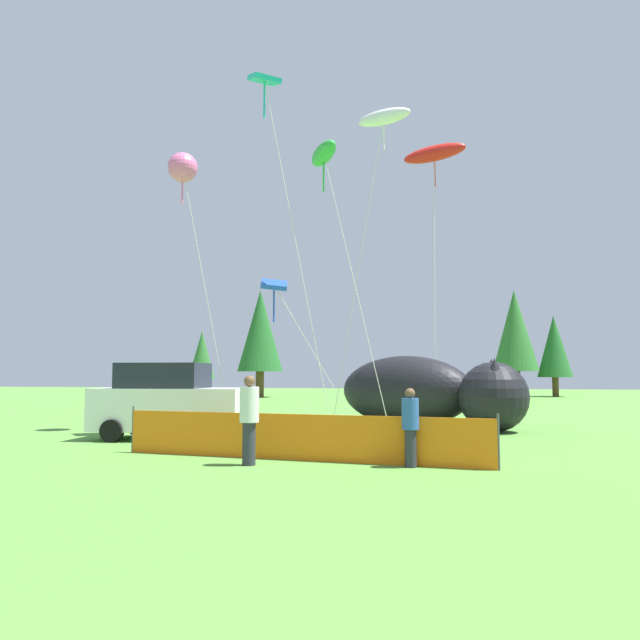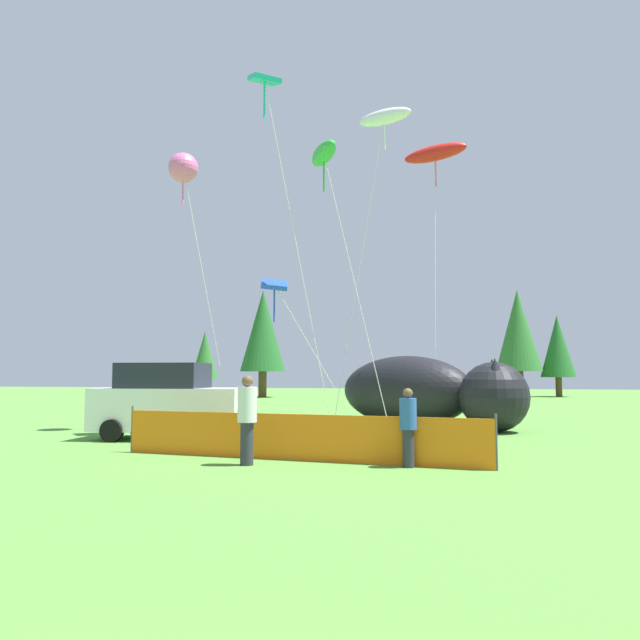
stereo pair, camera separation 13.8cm
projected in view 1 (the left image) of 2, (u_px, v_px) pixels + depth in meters
The scene contains 17 objects.
ground_plane at pixel (331, 447), 16.22m from camera, with size 120.00×120.00×0.00m, color #548C38.
parked_car at pixel (169, 402), 18.03m from camera, with size 4.41×2.22×2.20m.
folding_chair at pixel (483, 435), 14.35m from camera, with size 0.64×0.64×0.87m.
inflatable_cat at pixel (424, 394), 21.97m from camera, with size 7.00×5.21×2.53m.
safety_fence at pixel (297, 437), 13.72m from camera, with size 8.51×1.36×1.11m.
spectator_in_blue_shirt at pixel (249, 416), 13.04m from camera, with size 0.41×0.41×1.86m.
spectator_in_green_shirt at pixel (410, 424), 12.75m from camera, with size 0.35×0.35×1.60m.
kite_red_lizard at pixel (434, 154), 23.68m from camera, with size 2.52×2.00×10.70m.
kite_green_fish at pixel (324, 155), 20.82m from camera, with size 2.92×1.91×9.66m.
kite_pink_octopus at pixel (183, 168), 21.55m from camera, with size 2.01×1.64×9.52m.
kite_blue_box at pixel (275, 287), 21.54m from camera, with size 3.27×1.77×5.25m.
kite_teal_diamond at pixel (266, 88), 20.18m from camera, with size 2.62×2.07×11.64m.
kite_white_ghost at pixel (384, 119), 24.56m from camera, with size 3.45×2.07×12.33m.
horizon_tree_east at pixel (260, 331), 49.23m from camera, with size 3.56×3.56×8.48m.
horizon_tree_west at pixel (515, 331), 50.13m from camera, with size 3.61×3.61×8.61m.
horizon_tree_mid at pixel (202, 355), 56.13m from camera, with size 2.38×2.38×5.69m.
horizon_tree_northeast at pixel (554, 347), 50.36m from camera, with size 2.75×2.75×6.56m.
Camera 1 is at (2.72, -16.21, 1.92)m, focal length 35.00 mm.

